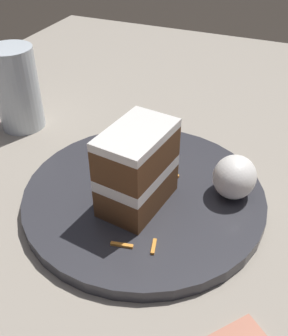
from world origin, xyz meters
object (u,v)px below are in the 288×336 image
(plate, at_px, (144,195))
(orange_garnish, at_px, (133,144))
(cake_slice, at_px, (137,169))
(cream_dollop, at_px, (235,177))
(drinking_glass, at_px, (18,94))

(plate, relative_size, orange_garnish, 5.69)
(cake_slice, bearing_deg, orange_garnish, 124.39)
(plate, height_order, cream_dollop, cream_dollop)
(plate, height_order, drinking_glass, drinking_glass)
(cream_dollop, xyz_separation_m, drinking_glass, (-0.06, -0.36, 0.01))
(cake_slice, distance_m, orange_garnish, 0.13)
(cream_dollop, distance_m, drinking_glass, 0.37)
(cream_dollop, xyz_separation_m, orange_garnish, (-0.05, -0.16, -0.02))
(drinking_glass, bearing_deg, cake_slice, 65.32)
(cake_slice, bearing_deg, drinking_glass, 163.26)
(orange_garnish, relative_size, drinking_glass, 0.40)
(plate, bearing_deg, drinking_glass, -110.46)
(orange_garnish, xyz_separation_m, drinking_glass, (-0.01, -0.20, 0.04))
(cake_slice, bearing_deg, cream_dollop, 38.36)
(cake_slice, height_order, drinking_glass, drinking_glass)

